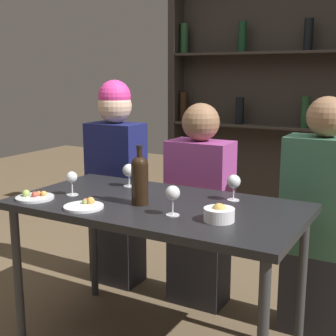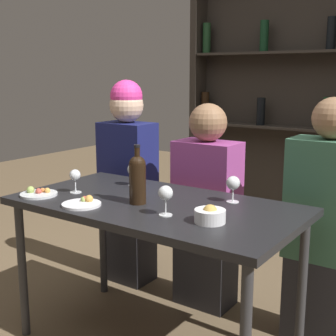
{
  "view_description": "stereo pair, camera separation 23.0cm",
  "coord_description": "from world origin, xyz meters",
  "px_view_note": "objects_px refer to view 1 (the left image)",
  "views": [
    {
      "loc": [
        1.1,
        -1.86,
        1.37
      ],
      "look_at": [
        0.0,
        0.11,
        0.91
      ],
      "focal_mm": 50.0,
      "sensor_mm": 36.0,
      "label": 1
    },
    {
      "loc": [
        1.29,
        -1.74,
        1.37
      ],
      "look_at": [
        0.0,
        0.11,
        0.91
      ],
      "focal_mm": 50.0,
      "sensor_mm": 36.0,
      "label": 2
    }
  ],
  "objects_px": {
    "wine_glass_2": "(173,194)",
    "snack_bowl": "(219,214)",
    "wine_glass_0": "(129,171)",
    "seated_person_center": "(200,210)",
    "wine_glass_3": "(234,182)",
    "food_plate_0": "(85,206)",
    "wine_glass_1": "(72,178)",
    "food_plate_1": "(34,197)",
    "seated_person_left": "(116,183)",
    "wine_bottle": "(140,178)",
    "seated_person_right": "(320,225)"
  },
  "relations": [
    {
      "from": "wine_glass_3",
      "to": "food_plate_0",
      "type": "distance_m",
      "value": 0.72
    },
    {
      "from": "wine_bottle",
      "to": "wine_glass_3",
      "type": "bearing_deg",
      "value": 37.54
    },
    {
      "from": "seated_person_center",
      "to": "seated_person_left",
      "type": "bearing_deg",
      "value": 180.0
    },
    {
      "from": "wine_glass_0",
      "to": "wine_glass_1",
      "type": "bearing_deg",
      "value": -116.85
    },
    {
      "from": "wine_glass_1",
      "to": "snack_bowl",
      "type": "relative_size",
      "value": 0.94
    },
    {
      "from": "wine_glass_0",
      "to": "food_plate_0",
      "type": "height_order",
      "value": "wine_glass_0"
    },
    {
      "from": "wine_glass_2",
      "to": "seated_person_center",
      "type": "xyz_separation_m",
      "value": [
        -0.19,
        0.69,
        -0.28
      ]
    },
    {
      "from": "wine_bottle",
      "to": "wine_glass_0",
      "type": "height_order",
      "value": "wine_bottle"
    },
    {
      "from": "wine_glass_1",
      "to": "snack_bowl",
      "type": "distance_m",
      "value": 0.82
    },
    {
      "from": "wine_glass_0",
      "to": "seated_person_center",
      "type": "distance_m",
      "value": 0.51
    },
    {
      "from": "wine_glass_2",
      "to": "snack_bowl",
      "type": "xyz_separation_m",
      "value": [
        0.21,
        0.02,
        -0.06
      ]
    },
    {
      "from": "wine_glass_0",
      "to": "wine_glass_3",
      "type": "height_order",
      "value": "wine_glass_3"
    },
    {
      "from": "food_plate_1",
      "to": "seated_person_center",
      "type": "relative_size",
      "value": 0.15
    },
    {
      "from": "wine_glass_2",
      "to": "seated_person_left",
      "type": "relative_size",
      "value": 0.1
    },
    {
      "from": "wine_bottle",
      "to": "snack_bowl",
      "type": "bearing_deg",
      "value": -7.45
    },
    {
      "from": "wine_glass_1",
      "to": "wine_glass_2",
      "type": "xyz_separation_m",
      "value": [
        0.61,
        -0.05,
        0.01
      ]
    },
    {
      "from": "wine_glass_2",
      "to": "seated_person_right",
      "type": "xyz_separation_m",
      "value": [
        0.5,
        0.69,
        -0.26
      ]
    },
    {
      "from": "food_plate_1",
      "to": "snack_bowl",
      "type": "distance_m",
      "value": 0.94
    },
    {
      "from": "seated_person_right",
      "to": "wine_glass_1",
      "type": "bearing_deg",
      "value": -150.19
    },
    {
      "from": "wine_glass_2",
      "to": "snack_bowl",
      "type": "bearing_deg",
      "value": 6.85
    },
    {
      "from": "wine_glass_2",
      "to": "seated_person_right",
      "type": "bearing_deg",
      "value": 54.21
    },
    {
      "from": "seated_person_left",
      "to": "seated_person_right",
      "type": "relative_size",
      "value": 1.06
    },
    {
      "from": "food_plate_0",
      "to": "seated_person_center",
      "type": "height_order",
      "value": "seated_person_center"
    },
    {
      "from": "food_plate_1",
      "to": "snack_bowl",
      "type": "height_order",
      "value": "snack_bowl"
    },
    {
      "from": "food_plate_1",
      "to": "seated_person_right",
      "type": "bearing_deg",
      "value": 32.5
    },
    {
      "from": "wine_bottle",
      "to": "food_plate_0",
      "type": "relative_size",
      "value": 1.54
    },
    {
      "from": "wine_glass_3",
      "to": "seated_person_left",
      "type": "distance_m",
      "value": 1.0
    },
    {
      "from": "wine_glass_2",
      "to": "snack_bowl",
      "type": "relative_size",
      "value": 1.02
    },
    {
      "from": "wine_glass_2",
      "to": "wine_glass_3",
      "type": "bearing_deg",
      "value": 68.43
    },
    {
      "from": "wine_glass_2",
      "to": "wine_glass_0",
      "type": "bearing_deg",
      "value": 142.88
    },
    {
      "from": "seated_person_left",
      "to": "food_plate_1",
      "type": "bearing_deg",
      "value": -85.48
    },
    {
      "from": "seated_person_center",
      "to": "seated_person_right",
      "type": "bearing_deg",
      "value": 0.0
    },
    {
      "from": "wine_glass_1",
      "to": "food_plate_1",
      "type": "distance_m",
      "value": 0.2
    },
    {
      "from": "wine_glass_3",
      "to": "food_plate_1",
      "type": "distance_m",
      "value": 0.98
    },
    {
      "from": "wine_bottle",
      "to": "food_plate_1",
      "type": "bearing_deg",
      "value": -161.34
    },
    {
      "from": "wine_glass_1",
      "to": "seated_person_center",
      "type": "bearing_deg",
      "value": 56.69
    },
    {
      "from": "wine_glass_2",
      "to": "food_plate_1",
      "type": "distance_m",
      "value": 0.74
    },
    {
      "from": "wine_glass_0",
      "to": "snack_bowl",
      "type": "bearing_deg",
      "value": -25.84
    },
    {
      "from": "food_plate_0",
      "to": "seated_person_center",
      "type": "bearing_deg",
      "value": 74.41
    },
    {
      "from": "wine_glass_1",
      "to": "seated_person_left",
      "type": "xyz_separation_m",
      "value": [
        -0.18,
        0.63,
        -0.18
      ]
    },
    {
      "from": "wine_glass_0",
      "to": "wine_glass_1",
      "type": "xyz_separation_m",
      "value": [
        -0.15,
        -0.29,
        0.0
      ]
    },
    {
      "from": "wine_glass_0",
      "to": "seated_person_center",
      "type": "height_order",
      "value": "seated_person_center"
    },
    {
      "from": "wine_glass_1",
      "to": "food_plate_1",
      "type": "bearing_deg",
      "value": -128.83
    },
    {
      "from": "wine_glass_3",
      "to": "food_plate_1",
      "type": "bearing_deg",
      "value": -152.68
    },
    {
      "from": "wine_glass_3",
      "to": "seated_person_right",
      "type": "xyz_separation_m",
      "value": [
        0.36,
        0.33,
        -0.26
      ]
    },
    {
      "from": "food_plate_1",
      "to": "seated_person_left",
      "type": "bearing_deg",
      "value": 94.52
    },
    {
      "from": "wine_glass_0",
      "to": "food_plate_1",
      "type": "bearing_deg",
      "value": -121.18
    },
    {
      "from": "wine_glass_2",
      "to": "food_plate_0",
      "type": "bearing_deg",
      "value": -167.28
    },
    {
      "from": "snack_bowl",
      "to": "seated_person_right",
      "type": "distance_m",
      "value": 0.75
    },
    {
      "from": "wine_bottle",
      "to": "wine_glass_1",
      "type": "height_order",
      "value": "wine_bottle"
    }
  ]
}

